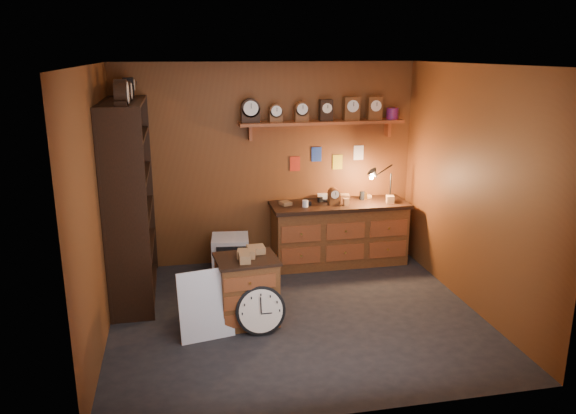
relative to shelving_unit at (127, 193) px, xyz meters
The scene contains 11 objects.
floor 2.40m from the shelving_unit, 28.68° to the right, with size 4.00×4.00×0.00m, color black.
room_shell 2.09m from the shelving_unit, 25.39° to the right, with size 4.02×3.62×2.71m.
shelving_unit is the anchor object (origin of this frame).
workbench 2.86m from the shelving_unit, 10.33° to the left, with size 1.86×0.66×1.36m.
low_cabinet 1.82m from the shelving_unit, 39.22° to the right, with size 0.69×0.60×0.82m.
big_round_clock 2.12m from the shelving_unit, 43.90° to the right, with size 0.52×0.17×0.52m.
white_panel 1.96m from the shelving_unit, 58.22° to the right, with size 0.55×0.02×0.74m, color silver.
mini_fridge 1.63m from the shelving_unit, 18.81° to the left, with size 0.52×0.54×0.49m.
floor_box_a 1.66m from the shelving_unit, 41.76° to the right, with size 0.27×0.23×0.16m, color olive.
floor_box_b 1.78m from the shelving_unit, 59.28° to the right, with size 0.19×0.23×0.12m, color white.
floor_box_c 1.74m from the shelving_unit, 53.38° to the right, with size 0.26×0.22×0.20m, color olive.
Camera 1 is at (-1.21, -5.54, 2.83)m, focal length 35.00 mm.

